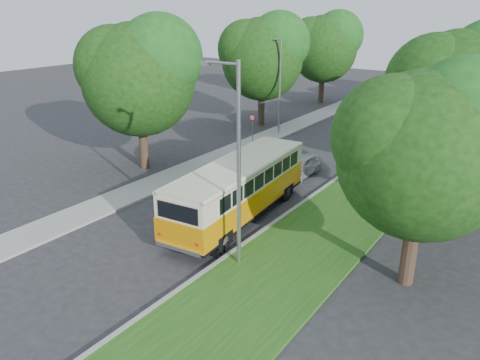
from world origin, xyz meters
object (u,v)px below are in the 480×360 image
Objects in this scene: car_silver at (300,166)px; car_grey at (415,110)px; lamppost_far at (279,83)px; vintage_bus at (239,190)px; car_blue at (376,123)px; lamppost_near at (237,161)px; car_white at (370,138)px.

car_silver is 0.84× the size of car_grey.
lamppost_far is 15.13m from car_grey.
lamppost_far is at bearing -117.15° from car_grey.
vintage_bus is 20.25m from car_blue.
lamppost_near is 1.07× the size of lamppost_far.
car_silver is at bearing -80.28° from car_white.
vintage_bus is 7.12m from car_silver.
vintage_bus is at bearing -90.81° from car_blue.
lamppost_far is 1.56× the size of car_blue.
lamppost_far is (-8.91, 18.50, -0.25)m from lamppost_near.
car_grey is (0.86, 27.63, -0.83)m from vintage_bus.
car_silver is 13.17m from car_blue.
lamppost_far reaches higher than car_silver.
lamppost_near is 20.53m from lamppost_far.
car_grey is (7.35, 12.75, -3.50)m from lamppost_far.
car_white reaches higher than car_silver.
car_blue is (6.22, 5.37, -3.42)m from lamppost_far.
lamppost_far is at bearing 108.82° from vintage_bus.
car_silver is at bearing 104.64° from lamppost_near.
lamppost_far is 0.77× the size of vintage_bus.
vintage_bus is (-2.41, 3.63, -2.92)m from lamppost_near.
car_grey is at bearing 87.16° from car_silver.
car_blue reaches higher than car_grey.
car_white is at bearing -77.76° from car_blue.
car_white is at bearing 82.01° from vintage_bus.
lamppost_near reaches higher than vintage_bus.
car_silver is at bearing -90.65° from car_grey.
lamppost_near is 24.30m from car_blue.
car_white is at bearing -87.09° from car_grey.
vintage_bus is (6.49, -14.87, -2.67)m from lamppost_far.
car_silver reaches higher than car_grey.
lamppost_far is 16.44m from vintage_bus.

